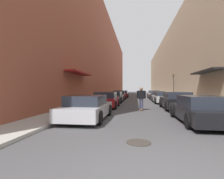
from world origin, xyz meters
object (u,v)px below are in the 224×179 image
Objects in this scene: parked_car_left_3 at (119,95)px; traffic_light at (173,83)px; parked_car_left_4 at (123,94)px; parked_car_right_3 at (157,96)px; parked_car_right_0 at (201,110)px; skateboarder at (141,96)px; parked_car_right_1 at (176,101)px; parked_car_right_4 at (154,94)px; manhole_cover at (139,142)px; parked_car_left_2 at (114,97)px; parked_car_left_1 at (106,100)px; parked_car_left_0 at (88,108)px; parked_car_right_2 at (163,98)px.

traffic_light is at bearing 8.91° from parked_car_left_3.
parked_car_left_4 is 1.07× the size of parked_car_right_3.
skateboarder reaches higher than parked_car_right_0.
parked_car_right_1 is 1.11× the size of parked_car_right_3.
skateboarder is (-2.61, -17.51, 0.39)m from parked_car_right_4.
manhole_cover is at bearing -83.05° from parked_car_left_3.
parked_car_left_2 is 0.98× the size of parked_car_right_4.
parked_car_right_1 is (5.42, -0.49, 0.03)m from parked_car_left_1.
manhole_cover is (2.49, -9.14, -0.61)m from parked_car_left_1.
manhole_cover is (-0.31, -7.66, -1.01)m from skateboarder.
parked_car_left_1 reaches higher than parked_car_left_4.
manhole_cover is at bearing -54.81° from parked_car_left_0.
parked_car_right_0 is at bearing -89.98° from parked_car_right_3.
parked_car_right_3 is at bearing 90.02° from parked_car_right_0.
parked_car_left_4 is (0.07, 16.95, 0.00)m from parked_car_left_1.
parked_car_right_4 is at bearing 125.94° from traffic_light.
parked_car_left_4 reaches higher than parked_car_right_2.
manhole_cover is at bearing -80.36° from parked_car_left_2.
parked_car_left_0 is 5.00m from skateboarder.
traffic_light is (2.58, 18.38, 1.75)m from parked_car_right_0.
parked_car_left_3 is 5.64m from parked_car_left_4.
parked_car_left_0 is 0.96× the size of parked_car_right_0.
parked_car_left_1 is at bearing -108.65° from parked_car_right_4.
parked_car_right_1 is at bearing -89.96° from parked_car_right_4.
parked_car_right_1 is 5.75m from parked_car_right_2.
parked_car_left_0 is 16.64m from parked_car_right_3.
parked_car_left_3 reaches higher than parked_car_left_1.
skateboarder is (2.73, -18.44, 0.40)m from parked_car_left_4.
skateboarder reaches higher than parked_car_left_2.
parked_car_right_3 reaches higher than manhole_cover.
parked_car_right_1 is at bearing -72.95° from parked_car_left_4.
parked_car_right_3 is 0.86× the size of parked_car_right_4.
parked_car_right_3 is at bearing -137.14° from traffic_light.
parked_car_left_2 is 6.95m from parked_car_right_3.
parked_car_left_1 is 0.90× the size of parked_car_right_2.
parked_car_right_0 is 21.84m from parked_car_right_4.
parked_car_left_4 is (0.10, 11.20, 0.02)m from parked_car_left_2.
parked_car_right_0 is 15.98m from parked_car_right_3.
parked_car_right_3 is 11.93m from skateboarder.
skateboarder is at bearing -110.03° from traffic_light.
skateboarder reaches higher than parked_car_left_0.
parked_car_right_4 is at bearing 89.83° from parked_car_right_0.
parked_car_left_3 is at bearing 90.00° from parked_car_left_1.
parked_car_left_3 is 1.10× the size of parked_car_left_4.
skateboarder reaches higher than parked_car_right_3.
parked_car_right_0 is 1.02× the size of parked_car_right_1.
manhole_cover is (-2.93, -8.65, -0.64)m from parked_car_right_1.
parked_car_right_2 is at bearing 90.12° from parked_car_right_0.
parked_car_left_3 is 2.90× the size of skateboarder.
skateboarder is at bearing -98.47° from parked_car_right_4.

